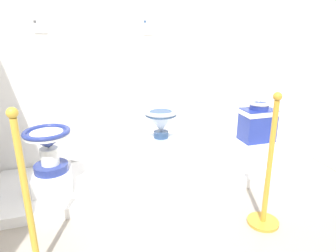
# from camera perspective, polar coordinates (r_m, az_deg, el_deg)

# --- Properties ---
(wall_back) EXTENTS (3.92, 0.06, 3.24)m
(wall_back) POSITION_cam_1_polar(r_m,az_deg,el_deg) (3.26, -4.00, 20.60)
(wall_back) COLOR white
(wall_back) RESTS_ON ground_plane
(display_platform) EXTENTS (3.14, 0.90, 0.09)m
(display_platform) POSITION_cam_1_polar(r_m,az_deg,el_deg) (3.13, -1.25, -9.08)
(display_platform) COLOR white
(display_platform) RESTS_ON ground_plane
(plinth_block_rightmost) EXTENTS (0.32, 0.34, 0.17)m
(plinth_block_rightmost) POSITION_cam_1_polar(r_m,az_deg,el_deg) (2.94, -21.04, -9.50)
(plinth_block_rightmost) COLOR white
(plinth_block_rightmost) RESTS_ON display_platform
(antique_toilet_rightmost) EXTENTS (0.40, 0.40, 0.39)m
(antique_toilet_rightmost) POSITION_cam_1_polar(r_m,az_deg,el_deg) (2.80, -21.85, -3.13)
(antique_toilet_rightmost) COLOR navy
(antique_toilet_rightmost) RESTS_ON plinth_block_rightmost
(plinth_block_central_ornate) EXTENTS (0.28, 0.37, 0.28)m
(plinth_block_central_ornate) POSITION_cam_1_polar(r_m,az_deg,el_deg) (3.10, -1.30, -5.58)
(plinth_block_central_ornate) COLOR white
(plinth_block_central_ornate) RESTS_ON display_platform
(antique_toilet_central_ornate) EXTENTS (0.33, 0.33, 0.35)m
(antique_toilet_central_ornate) POSITION_cam_1_polar(r_m,az_deg,el_deg) (2.98, -1.34, 0.55)
(antique_toilet_central_ornate) COLOR silver
(antique_toilet_central_ornate) RESTS_ON plinth_block_central_ornate
(plinth_block_pale_glazed) EXTENTS (0.39, 0.38, 0.22)m
(plinth_block_pale_glazed) POSITION_cam_1_polar(r_m,az_deg,el_deg) (3.46, 16.19, -4.27)
(plinth_block_pale_glazed) COLOR white
(plinth_block_pale_glazed) RESTS_ON display_platform
(antique_toilet_pale_glazed) EXTENTS (0.35, 0.25, 0.44)m
(antique_toilet_pale_glazed) POSITION_cam_1_polar(r_m,az_deg,el_deg) (3.35, 16.68, 0.89)
(antique_toilet_pale_glazed) COLOR navy
(antique_toilet_pale_glazed) RESTS_ON plinth_block_pale_glazed
(info_placard_first) EXTENTS (0.12, 0.01, 0.13)m
(info_placard_first) POSITION_cam_1_polar(r_m,az_deg,el_deg) (3.15, -23.22, 17.09)
(info_placard_first) COLOR white
(info_placard_second) EXTENTS (0.11, 0.01, 0.16)m
(info_placard_second) POSITION_cam_1_polar(r_m,az_deg,el_deg) (3.23, -3.80, 18.36)
(info_placard_second) COLOR white
(stanchion_post_near_left) EXTENTS (0.22, 0.22, 1.08)m
(stanchion_post_near_left) POSITION_cam_1_polar(r_m,az_deg,el_deg) (2.08, -24.66, -16.04)
(stanchion_post_near_left) COLOR gold
(stanchion_post_near_left) RESTS_ON ground_plane
(stanchion_post_near_right) EXTENTS (0.25, 0.25, 1.06)m
(stanchion_post_near_right) POSITION_cam_1_polar(r_m,az_deg,el_deg) (2.45, 18.31, -10.83)
(stanchion_post_near_right) COLOR gold
(stanchion_post_near_right) RESTS_ON ground_plane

